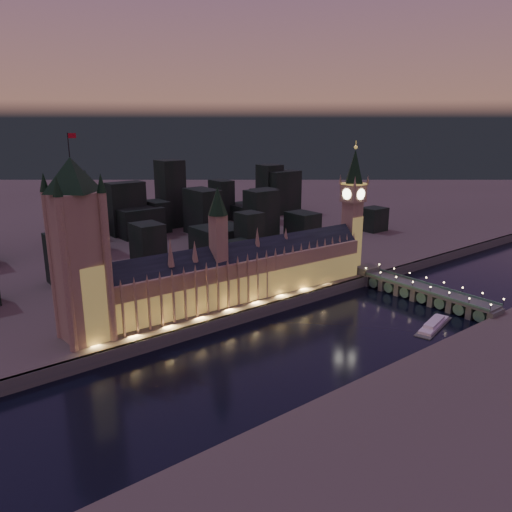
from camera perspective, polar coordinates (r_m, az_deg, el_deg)
ground_plane at (r=306.21m, az=5.67°, el=-9.21°), size 2000.00×2000.00×0.00m
north_bank at (r=755.64m, az=-22.65°, el=4.89°), size 2000.00×960.00×8.00m
embankment_wall at (r=332.91m, az=0.81°, el=-6.30°), size 2000.00×2.50×8.00m
palace_of_westminster at (r=340.20m, az=-1.53°, el=-1.82°), size 202.00×29.32×78.00m
victoria_tower at (r=282.18m, az=-19.67°, el=1.47°), size 31.68×31.68×112.50m
elizabeth_tower at (r=404.32m, az=11.04°, el=6.34°), size 18.00×18.00×102.91m
westminster_bridge at (r=381.55m, az=18.16°, el=-3.89°), size 17.40×113.00×15.90m
river_boat at (r=337.54m, az=19.66°, el=-7.39°), size 44.10×20.78×4.50m
city_backdrop at (r=510.82m, az=-10.61°, el=4.21°), size 465.54×215.63×74.77m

